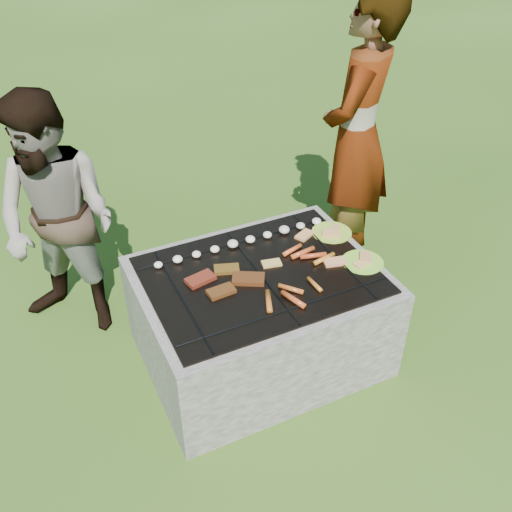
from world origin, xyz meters
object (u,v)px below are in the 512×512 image
at_px(bystander, 58,222).
at_px(plate_far, 332,233).
at_px(fire_pit, 260,319).
at_px(cook, 357,138).
at_px(plate_near, 363,262).

bearing_deg(bystander, plate_far, 22.23).
bearing_deg(plate_far, fire_pit, -162.71).
xyz_separation_m(cook, bystander, (-1.90, 0.13, -0.19)).
xyz_separation_m(fire_pit, plate_far, (0.56, 0.17, 0.33)).
xyz_separation_m(plate_far, cook, (0.44, 0.46, 0.33)).
relative_size(fire_pit, cook, 0.69).
relative_size(fire_pit, bystander, 0.86).
bearing_deg(bystander, plate_near, 12.23).
relative_size(plate_near, cook, 0.16).
distance_m(cook, bystander, 1.92).
height_order(fire_pit, plate_near, plate_near).
bearing_deg(cook, plate_far, 6.76).
height_order(fire_pit, plate_far, plate_far).
relative_size(cook, bystander, 1.26).
bearing_deg(fire_pit, cook, 32.17).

